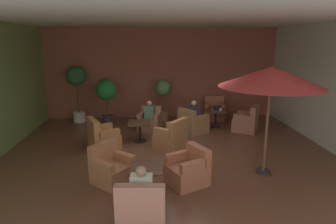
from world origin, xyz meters
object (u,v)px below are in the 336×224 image
armchair_front_left_south (247,122)px  cafe_table_mid_center (140,127)px  potted_tree_mid_left (77,83)px  armchair_front_right_north (112,169)px  patron_with_friend (194,112)px  armchair_front_left_east (192,124)px  patio_umbrella_tall_red (271,77)px  armchair_mid_center_east (171,138)px  cafe_table_front_left (216,114)px  cafe_table_front_right (146,176)px  iced_drink_cup (220,109)px  open_laptop (217,109)px  armchair_front_right_south (188,170)px  armchair_front_left_north (214,111)px  patron_blue_shirt (149,111)px  armchair_mid_center_north (103,137)px  armchair_mid_center_south (150,122)px  armchair_front_right_east (142,210)px  patron_by_window (141,187)px  potted_tree_left_corner (163,96)px  potted_tree_mid_right (107,94)px

armchair_front_left_south → cafe_table_mid_center: bearing=-167.7°
cafe_table_mid_center → potted_tree_mid_left: bearing=134.7°
armchair_front_right_north → patron_with_friend: (2.36, 3.44, 0.41)m
armchair_front_left_east → patio_umbrella_tall_red: bearing=-69.5°
armchair_mid_center_east → cafe_table_front_left: bearing=49.6°
armchair_mid_center_east → armchair_front_left_south: bearing=29.2°
armchair_front_left_east → cafe_table_front_right: armchair_front_left_east is taller
iced_drink_cup → open_laptop: open_laptop is taller
armchair_front_left_south → cafe_table_mid_center: armchair_front_left_south is taller
armchair_front_left_east → armchair_front_right_south: armchair_front_left_east is taller
potted_tree_mid_left → patio_umbrella_tall_red: bearing=-42.3°
armchair_front_left_north → cafe_table_mid_center: bearing=-139.7°
armchair_front_left_north → iced_drink_cup: 1.23m
armchair_front_left_east → potted_tree_mid_left: (-4.17, 1.65, 1.18)m
patio_umbrella_tall_red → potted_tree_mid_left: (-5.38, 4.89, -0.79)m
cafe_table_mid_center → patron_blue_shirt: 1.16m
armchair_mid_center_north → armchair_front_right_north: bearing=-76.5°
open_laptop → patron_with_friend: bearing=-150.6°
cafe_table_mid_center → armchair_mid_center_south: (0.32, 1.13, -0.16)m
cafe_table_front_right → patron_with_friend: (1.59, 4.11, 0.28)m
armchair_front_right_north → armchair_front_right_east: bearing=-67.6°
iced_drink_cup → cafe_table_mid_center: bearing=-155.8°
potted_tree_mid_left → patron_with_friend: potted_tree_mid_left is taller
armchair_front_left_south → armchair_front_right_east: (-3.52, -5.13, -0.01)m
armchair_front_right_north → patron_by_window: bearing=-67.0°
armchair_front_left_south → patron_blue_shirt: (-3.35, 0.29, 0.36)m
armchair_front_left_north → armchair_mid_center_east: 3.75m
armchair_mid_center_south → cafe_table_mid_center: bearing=-105.8°
armchair_mid_center_south → armchair_front_left_south: bearing=-5.6°
armchair_front_right_east → patron_with_friend: size_ratio=1.32×
armchair_front_right_north → potted_tree_left_corner: bearing=74.2°
armchair_mid_center_north → potted_tree_mid_right: potted_tree_mid_right is taller
armchair_front_right_south → armchair_front_left_south: bearing=55.1°
armchair_front_left_north → patron_by_window: patron_by_window is taller
armchair_front_right_east → iced_drink_cup: (2.71, 5.61, 0.35)m
cafe_table_mid_center → potted_tree_left_corner: (0.84, 2.29, 0.54)m
armchair_mid_center_north → armchair_front_left_north: bearing=36.8°
armchair_mid_center_south → patron_blue_shirt: 0.38m
armchair_front_right_north → armchair_front_right_south: (1.68, -0.21, -0.00)m
cafe_table_front_left → armchair_mid_center_east: 2.75m
potted_tree_left_corner → potted_tree_mid_right: 2.12m
armchair_front_left_north → armchair_front_right_east: (-2.76, -6.79, -0.00)m
armchair_mid_center_north → armchair_mid_center_south: 2.15m
armchair_mid_center_east → patron_blue_shirt: patron_blue_shirt is taller
armchair_front_right_south → armchair_mid_center_south: (-0.80, 3.97, 0.00)m
potted_tree_left_corner → armchair_mid_center_south: bearing=-114.2°
armchair_front_left_east → potted_tree_left_corner: potted_tree_left_corner is taller
cafe_table_mid_center → iced_drink_cup: 3.13m
potted_tree_mid_right → armchair_front_left_north: bearing=7.4°
armchair_front_right_east → armchair_mid_center_north: armchair_mid_center_north is taller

